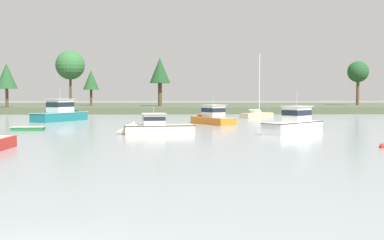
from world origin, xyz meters
name	(u,v)px	position (x,y,z in m)	size (l,w,h in m)	color
far_shore_bank	(164,107)	(0.00, 102.41, 0.63)	(214.72, 49.45, 1.27)	#4C563D
dinghy_green	(28,129)	(-11.92, 39.43, 0.14)	(3.45, 1.84, 0.57)	#236B3D
cruiser_orange	(210,119)	(7.58, 50.27, 0.57)	(5.97, 7.90, 4.41)	orange
cruiser_cream	(150,130)	(0.96, 35.16, 0.41)	(7.74, 3.39, 3.47)	beige
sailboat_sand	(257,116)	(15.96, 64.66, 0.23)	(5.92, 5.75, 10.64)	tan
cruiser_white	(297,127)	(15.12, 35.54, 0.60)	(7.49, 7.34, 4.82)	white
cruiser_teal	(64,116)	(-12.52, 57.35, 0.73)	(6.99, 10.10, 5.73)	#196B70
mooring_buoy_white	(149,127)	(0.25, 44.00, 0.08)	(0.44, 0.44, 0.49)	white
mooring_buoy_red	(382,147)	(18.03, 22.87, 0.08)	(0.43, 0.43, 0.49)	red
shore_tree_inland_c	(160,71)	(-0.25, 87.64, 8.37)	(4.20, 4.20, 9.85)	brown
shore_tree_right_mid	(358,72)	(43.70, 96.06, 8.62)	(4.70, 4.70, 9.82)	brown
shore_tree_center_left	(7,76)	(-28.45, 79.85, 7.06)	(3.88, 3.88, 8.24)	brown
shore_tree_inland_a	(91,80)	(-15.19, 92.80, 6.67)	(3.39, 3.39, 7.56)	brown
shore_tree_right	(70,65)	(-20.46, 96.75, 10.09)	(6.39, 6.39, 12.06)	brown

